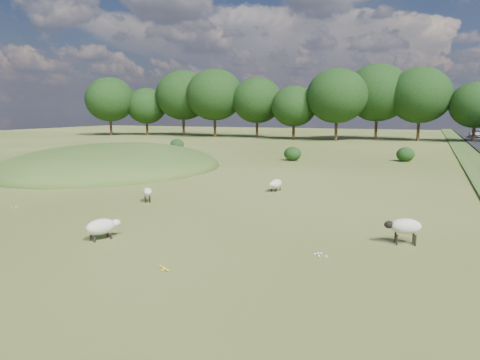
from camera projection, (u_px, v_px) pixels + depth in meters
name	position (u px, v px, depth m)	size (l,w,h in m)	color
ground	(288.00, 165.00, 39.73)	(160.00, 160.00, 0.00)	#41571B
mound	(113.00, 169.00, 36.82)	(16.00, 20.00, 4.00)	#33561E
treeline	(347.00, 97.00, 71.66)	(96.28, 14.66, 11.70)	black
shrubs	(281.00, 150.00, 46.26)	(26.66, 7.67, 1.30)	black
sheep_0	(276.00, 184.00, 26.52)	(0.68, 1.24, 0.70)	beige
sheep_1	(405.00, 226.00, 16.00)	(1.31, 0.79, 0.91)	beige
sheep_2	(147.00, 192.00, 23.44)	(0.85, 1.01, 0.73)	beige
sheep_3	(102.00, 227.00, 16.60)	(0.99, 1.37, 0.76)	beige
car_0	(476.00, 133.00, 75.30)	(2.02, 4.39, 1.22)	silver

